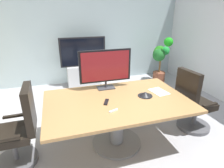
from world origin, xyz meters
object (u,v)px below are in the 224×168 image
object	(u,v)px
conference_table	(117,110)
tv_monitor	(105,67)
remote_control	(106,102)
potted_plant	(160,58)
conference_phone	(145,94)
office_chair_right	(192,105)
wall_display_unit	(84,69)
office_chair_left	(19,133)

from	to	relation	value
conference_table	tv_monitor	bearing A→B (deg)	94.83
tv_monitor	remote_control	bearing A→B (deg)	-104.40
potted_plant	remote_control	bearing A→B (deg)	-134.24
conference_table	conference_phone	xyz separation A→B (m)	(0.44, -0.00, 0.21)
office_chair_right	remote_control	bearing A→B (deg)	85.26
potted_plant	conference_phone	size ratio (longest dim) A/B	5.92
conference_phone	remote_control	distance (m)	0.62
wall_display_unit	potted_plant	size ratio (longest dim) A/B	1.01
office_chair_right	potted_plant	size ratio (longest dim) A/B	0.84
office_chair_right	wall_display_unit	world-z (taller)	wall_display_unit
office_chair_left	potted_plant	size ratio (longest dim) A/B	0.84
office_chair_right	potted_plant	bearing A→B (deg)	-22.46
office_chair_left	office_chair_right	distance (m)	2.69
office_chair_right	tv_monitor	size ratio (longest dim) A/B	1.30
tv_monitor	conference_phone	world-z (taller)	tv_monitor
office_chair_right	potted_plant	world-z (taller)	potted_plant
conference_phone	remote_control	size ratio (longest dim) A/B	1.29
conference_table	tv_monitor	size ratio (longest dim) A/B	2.43
office_chair_right	tv_monitor	distance (m)	1.61
tv_monitor	office_chair_right	bearing A→B (deg)	-19.09
tv_monitor	potted_plant	bearing A→B (deg)	40.12
office_chair_left	remote_control	bearing A→B (deg)	86.38
tv_monitor	conference_table	bearing A→B (deg)	-85.17
conference_table	office_chair_right	bearing A→B (deg)	-0.23
office_chair_left	conference_phone	xyz separation A→B (m)	(1.79, -0.02, 0.33)
office_chair_left	office_chair_right	bearing A→B (deg)	88.56
remote_control	potted_plant	bearing A→B (deg)	70.17
conference_phone	tv_monitor	bearing A→B (deg)	135.35
conference_table	wall_display_unit	size ratio (longest dim) A/B	1.56
conference_table	office_chair_right	distance (m)	1.35
tv_monitor	remote_control	world-z (taller)	tv_monitor
conference_table	office_chair_right	xyz separation A→B (m)	(1.35, -0.01, -0.13)
tv_monitor	wall_display_unit	world-z (taller)	tv_monitor
wall_display_unit	tv_monitor	bearing A→B (deg)	-89.06
potted_plant	conference_table	bearing A→B (deg)	-132.36
office_chair_right	conference_phone	xyz separation A→B (m)	(-0.90, 0.00, 0.33)
conference_table	tv_monitor	xyz separation A→B (m)	(-0.04, 0.47, 0.53)
potted_plant	conference_phone	bearing A→B (deg)	-125.33
conference_table	office_chair_left	xyz separation A→B (m)	(-1.35, 0.02, -0.13)
tv_monitor	wall_display_unit	xyz separation A→B (m)	(-0.04, 2.15, -0.67)
wall_display_unit	remote_control	distance (m)	2.69
office_chair_left	remote_control	world-z (taller)	office_chair_left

